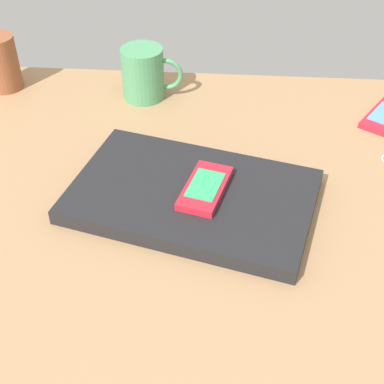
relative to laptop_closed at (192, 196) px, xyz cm
name	(u,v)px	position (x,y,z in cm)	size (l,w,h in cm)	color
desk_surface	(175,205)	(-2.71, 0.83, -2.68)	(120.00, 80.00, 3.00)	#9E7751
laptop_closed	(192,196)	(0.00, 0.00, 0.00)	(35.90, 22.56, 2.35)	black
cell_phone_on_laptop	(205,188)	(1.96, -0.07, 1.81)	(8.25, 12.17, 1.33)	red
coffee_mug	(144,73)	(-11.38, 30.64, 3.81)	(11.63, 7.97, 9.97)	#4C9360
pen_cup	(1,63)	(-39.67, 32.21, 4.17)	(6.64, 6.64, 10.70)	brown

